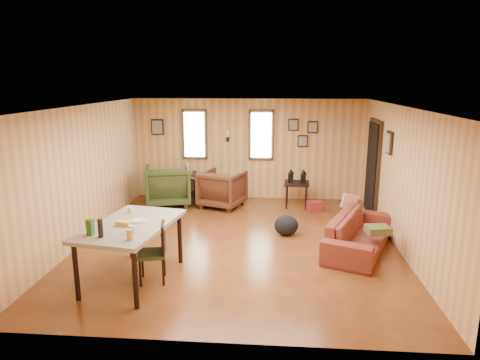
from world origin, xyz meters
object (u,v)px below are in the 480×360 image
Objects in this scene: sofa at (360,227)px; end_table at (200,185)px; recliner_brown at (222,187)px; dining_table at (131,229)px; recliner_green at (168,183)px; side_table at (297,181)px.

end_table is at bearing 73.06° from sofa.
recliner_brown is 1.22× the size of end_table.
recliner_brown is at bearing -29.79° from end_table.
sofa is 3.77m from dining_table.
sofa is 4.57m from recliner_green.
recliner_green is at bearing -178.38° from side_table.
side_table is at bearing -155.30° from recliner_brown.
recliner_brown is 1.26m from recliner_green.
dining_table reaches higher than recliner_brown.
side_table is at bearing 43.76° from sofa.
dining_table is (-0.84, -3.77, 0.32)m from recliner_brown.
end_table is (0.69, 0.27, -0.08)m from recliner_green.
dining_table is (-3.47, -1.44, 0.38)m from sofa.
side_table reaches higher than end_table.
end_table is at bearing 175.16° from side_table.
dining_table reaches higher than recliner_green.
side_table is at bearing 167.44° from recliner_green.
side_table is (2.94, 0.08, 0.09)m from recliner_green.
recliner_brown is 3.88m from dining_table.
sofa is 4.17m from end_table.
recliner_green reaches higher than recliner_brown.
sofa is 3.52m from recliner_brown.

